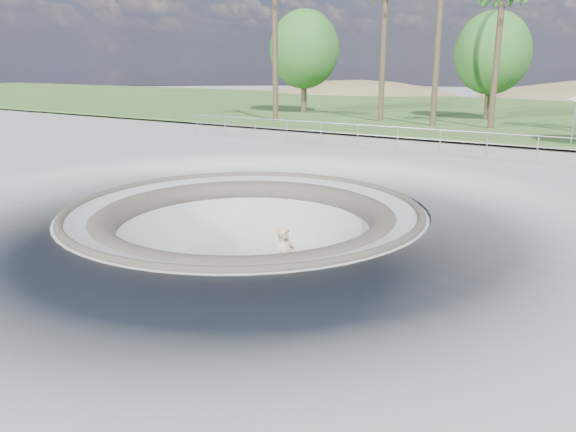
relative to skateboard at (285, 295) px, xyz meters
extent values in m
plane|color=#A9A8A4|center=(-2.08, 1.13, 1.83)|extent=(180.00, 180.00, 0.00)
torus|color=#A9A8A4|center=(-2.08, 1.13, -0.17)|extent=(14.00, 14.00, 4.00)
cylinder|color=#A9A8A4|center=(-2.08, 1.13, -0.12)|extent=(6.60, 6.60, 0.10)
torus|color=#534E43|center=(-2.08, 1.13, 1.81)|extent=(10.24, 10.24, 0.24)
torus|color=#534E43|center=(-2.08, 1.13, 1.38)|extent=(8.91, 8.91, 0.81)
cube|color=#3F5A24|center=(-2.08, 35.13, 2.05)|extent=(180.00, 36.00, 0.12)
ellipsoid|color=brown|center=(-24.08, 56.13, -4.61)|extent=(50.40, 36.00, 23.40)
cylinder|color=#999AA1|center=(-2.08, 13.13, 3.00)|extent=(25.00, 0.05, 0.05)
cylinder|color=#999AA1|center=(-2.08, 13.13, 2.55)|extent=(25.00, 0.05, 0.05)
cube|color=olive|center=(0.00, 0.00, 0.01)|extent=(0.94, 0.61, 0.02)
cylinder|color=#A2A3A7|center=(0.00, 0.00, -0.03)|extent=(0.12, 0.19, 0.04)
cylinder|color=#A2A3A7|center=(0.00, 0.00, -0.03)|extent=(0.12, 0.19, 0.04)
cylinder|color=white|center=(0.00, 0.00, -0.04)|extent=(0.08, 0.06, 0.07)
cylinder|color=white|center=(0.00, 0.00, -0.04)|extent=(0.08, 0.06, 0.07)
cylinder|color=white|center=(0.00, 0.00, -0.04)|extent=(0.08, 0.06, 0.07)
cylinder|color=white|center=(0.00, 0.00, -0.04)|extent=(0.08, 0.06, 0.07)
imported|color=tan|center=(0.00, 0.00, 0.94)|extent=(0.59, 0.76, 1.84)
cylinder|color=#999AA1|center=(4.78, 17.88, 3.09)|extent=(0.06, 0.06, 1.96)
cylinder|color=brown|center=(-13.32, 20.17, 6.64)|extent=(0.36, 0.36, 9.30)
cylinder|color=brown|center=(-7.18, 23.37, 6.40)|extent=(0.36, 0.36, 8.81)
cylinder|color=brown|center=(-3.43, 22.57, 7.90)|extent=(0.36, 0.36, 11.81)
cylinder|color=brown|center=(-0.11, 23.08, 6.05)|extent=(0.36, 0.36, 8.11)
cylinder|color=brown|center=(-14.86, 26.56, 4.23)|extent=(0.44, 0.44, 4.47)
ellipsoid|color=#215C1F|center=(-14.86, 26.56, 6.78)|extent=(5.34, 4.85, 5.82)
cylinder|color=brown|center=(-1.55, 28.40, 4.07)|extent=(0.44, 0.44, 4.16)
ellipsoid|color=#215C1F|center=(-1.55, 28.40, 6.45)|extent=(4.97, 4.51, 5.42)
camera|label=1|loc=(7.20, -11.51, 5.90)|focal=35.00mm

